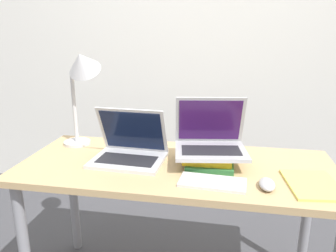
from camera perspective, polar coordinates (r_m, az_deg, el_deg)
wall_back at (r=2.53m, az=5.86°, el=17.54°), size 8.00×0.05×2.70m
desk at (r=1.54m, az=1.43°, el=-9.65°), size 1.43×0.61×0.71m
laptop_left at (r=1.55m, az=-6.71°, el=-4.17°), size 0.34×0.27×0.25m
book_stack at (r=1.52m, az=7.14°, el=-5.41°), size 0.22×0.25×0.06m
laptop_on_books at (r=1.49m, az=7.39°, el=-2.51°), size 0.35×0.29×0.24m
wireless_keyboard at (r=1.33m, az=7.75°, el=-9.68°), size 0.27×0.14×0.01m
mouse at (r=1.34m, az=16.87°, el=-9.67°), size 0.06×0.11×0.03m
notepad at (r=1.43m, az=23.94°, el=-9.32°), size 0.22×0.28×0.01m
desk_lamp at (r=1.69m, az=-14.89°, el=8.88°), size 0.23×0.20×0.53m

